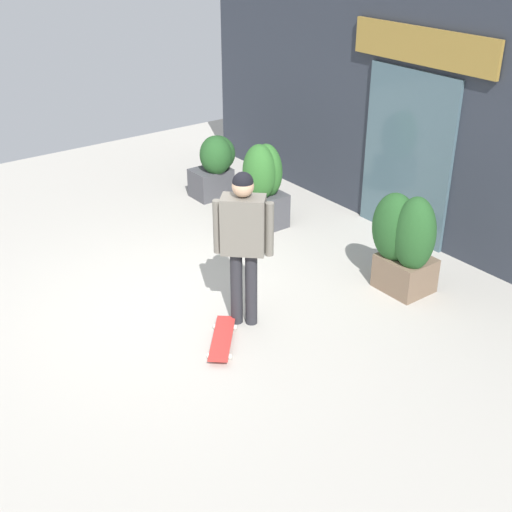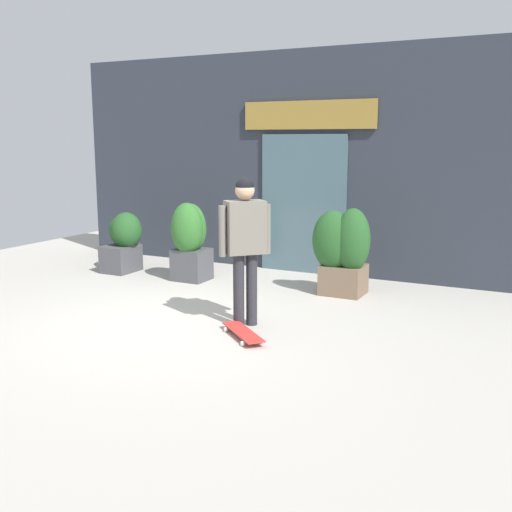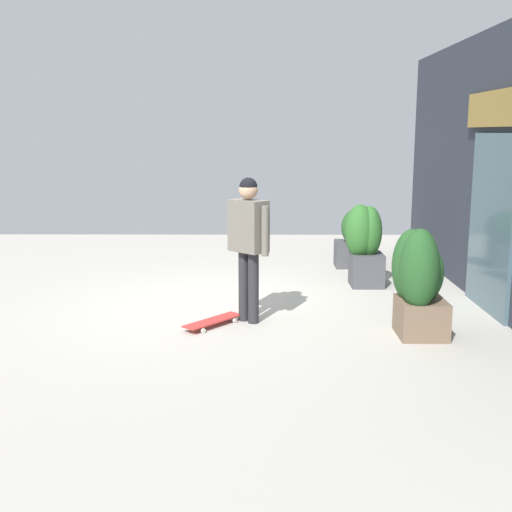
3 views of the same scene
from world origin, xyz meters
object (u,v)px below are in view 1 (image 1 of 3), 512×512
Objects in this scene: planter_box_left at (264,182)px; planter_box_mid at (215,162)px; skateboard at (222,338)px; planter_box_right at (405,240)px; skateboarder at (243,234)px.

planter_box_mid is at bearing 176.59° from planter_box_left.
planter_box_right reaches higher than skateboard.
skateboard is at bearing -32.75° from planter_box_mid.
skateboard is 0.62× the size of planter_box_left.
planter_box_right is at bearing 122.35° from skateboard.
planter_box_left is at bearing -178.53° from skateboarder.
planter_box_left is 0.98× the size of planter_box_right.
planter_box_mid reaches higher than skateboard.
skateboarder reaches higher than planter_box_left.
planter_box_mid is at bearing -172.14° from skateboard.
planter_box_mid is (-3.20, 1.76, -0.52)m from skateboarder.
planter_box_right is (2.40, 0.21, -0.01)m from planter_box_left.
skateboard is 0.76× the size of planter_box_mid.
planter_box_right reaches higher than planter_box_left.
planter_box_right is at bearing 5.00° from planter_box_left.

